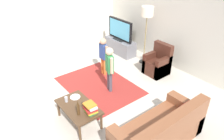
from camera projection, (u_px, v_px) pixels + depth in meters
ground at (93, 101)px, 5.22m from camera, size 7.80×7.80×0.00m
wall_back at (178, 23)px, 6.17m from camera, size 6.00×0.12×2.70m
wall_left at (37, 18)px, 6.61m from camera, size 0.12×6.00×2.70m
area_rug at (99, 85)px, 5.80m from camera, size 2.20×1.60×0.01m
tv_stand at (120, 46)px, 7.50m from camera, size 1.20×0.44×0.50m
tv at (120, 30)px, 7.19m from camera, size 1.10×0.28×0.71m
couch at (161, 133)px, 3.92m from camera, size 0.80×1.80×0.86m
armchair at (158, 64)px, 6.25m from camera, size 0.60×0.60×0.90m
floor_lamp at (147, 15)px, 6.25m from camera, size 0.36×0.36×1.78m
child_near_tv at (103, 53)px, 6.02m from camera, size 0.37×0.18×1.11m
child_center at (110, 66)px, 5.28m from camera, size 0.38×0.22×1.19m
coffee_table at (78, 108)px, 4.41m from camera, size 1.00×0.60×0.42m
book_stack at (91, 108)px, 4.17m from camera, size 0.30×0.25×0.21m
bottle at (78, 109)px, 4.11m from camera, size 0.06×0.06×0.30m
tv_remote at (85, 105)px, 4.41m from camera, size 0.17×0.06×0.02m
soda_can at (66, 99)px, 4.49m from camera, size 0.07×0.07×0.12m
plate at (75, 97)px, 4.64m from camera, size 0.22×0.22×0.02m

